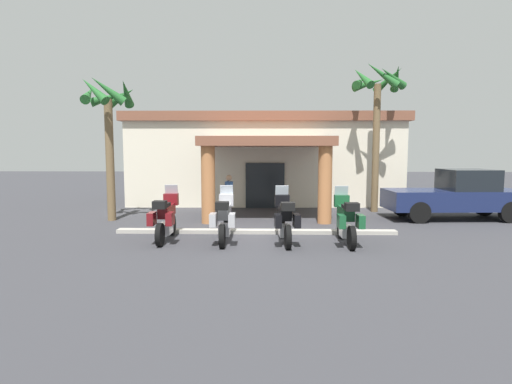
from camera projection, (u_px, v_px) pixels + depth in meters
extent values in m
plane|color=#38383D|center=(263.00, 237.00, 13.01)|extent=(80.00, 80.00, 0.00)
cube|color=silver|center=(264.00, 163.00, 22.37)|extent=(13.30, 6.19, 4.04)
cube|color=#1E2328|center=(265.00, 186.00, 19.46)|extent=(1.80, 0.14, 2.10)
cube|color=brown|center=(266.00, 142.00, 17.04)|extent=(5.17, 4.69, 0.35)
cylinder|color=#B27042|center=(208.00, 185.00, 15.33)|extent=(0.51, 0.51, 2.84)
cylinder|color=#B27042|center=(325.00, 185.00, 15.30)|extent=(0.51, 0.51, 2.84)
cube|color=brown|center=(264.00, 120.00, 22.15)|extent=(13.71, 6.60, 0.44)
cylinder|color=black|center=(172.00, 225.00, 13.23)|extent=(0.15, 0.66, 0.66)
cylinder|color=black|center=(160.00, 235.00, 11.68)|extent=(0.15, 0.66, 0.66)
cube|color=silver|center=(166.00, 228.00, 12.43)|extent=(0.33, 0.57, 0.32)
cube|color=maroon|center=(167.00, 211.00, 12.52)|extent=(0.32, 1.15, 0.34)
cube|color=black|center=(164.00, 205.00, 12.15)|extent=(0.29, 0.60, 0.10)
cube|color=maroon|center=(171.00, 199.00, 13.12)|extent=(0.44, 0.25, 0.36)
cube|color=#B2BCC6|center=(171.00, 190.00, 13.18)|extent=(0.40, 0.12, 0.36)
cube|color=maroon|center=(152.00, 219.00, 11.79)|extent=(0.19, 0.44, 0.36)
cube|color=maroon|center=(170.00, 219.00, 11.79)|extent=(0.19, 0.44, 0.36)
cube|color=black|center=(160.00, 205.00, 11.65)|extent=(0.37, 0.33, 0.22)
cylinder|color=black|center=(227.00, 226.00, 13.03)|extent=(0.15, 0.66, 0.66)
cylinder|color=black|center=(222.00, 236.00, 11.49)|extent=(0.15, 0.66, 0.66)
cube|color=silver|center=(224.00, 230.00, 12.23)|extent=(0.33, 0.57, 0.32)
cube|color=#B2B2B7|center=(225.00, 212.00, 12.33)|extent=(0.32, 1.16, 0.34)
cube|color=black|center=(224.00, 206.00, 11.96)|extent=(0.29, 0.61, 0.10)
cube|color=#B2B2B7|center=(226.00, 200.00, 12.93)|extent=(0.44, 0.25, 0.36)
cube|color=#B2BCC6|center=(227.00, 191.00, 12.98)|extent=(0.40, 0.13, 0.36)
cube|color=#B2B2B7|center=(213.00, 220.00, 11.59)|extent=(0.19, 0.44, 0.36)
cube|color=#B2B2B7|center=(232.00, 220.00, 11.59)|extent=(0.19, 0.44, 0.36)
cube|color=black|center=(222.00, 206.00, 11.45)|extent=(0.37, 0.33, 0.22)
cylinder|color=black|center=(282.00, 227.00, 12.90)|extent=(0.19, 0.67, 0.66)
cylinder|color=black|center=(288.00, 237.00, 11.36)|extent=(0.19, 0.67, 0.66)
cube|color=silver|center=(285.00, 231.00, 12.10)|extent=(0.36, 0.58, 0.32)
cube|color=black|center=(284.00, 212.00, 12.20)|extent=(0.38, 1.17, 0.34)
cube|color=black|center=(286.00, 206.00, 11.83)|extent=(0.32, 0.62, 0.10)
cube|color=black|center=(282.00, 201.00, 12.79)|extent=(0.46, 0.27, 0.36)
cube|color=#B2BCC6|center=(282.00, 191.00, 12.85)|extent=(0.41, 0.15, 0.36)
cube|color=black|center=(278.00, 221.00, 11.45)|extent=(0.21, 0.45, 0.36)
cube|color=black|center=(297.00, 221.00, 11.47)|extent=(0.21, 0.45, 0.36)
cube|color=black|center=(288.00, 206.00, 11.32)|extent=(0.38, 0.35, 0.22)
cylinder|color=black|center=(341.00, 227.00, 12.80)|extent=(0.15, 0.66, 0.66)
cylinder|color=black|center=(352.00, 238.00, 11.26)|extent=(0.15, 0.66, 0.66)
cube|color=silver|center=(346.00, 231.00, 12.00)|extent=(0.33, 0.56, 0.32)
cube|color=#19512D|center=(346.00, 213.00, 12.10)|extent=(0.32, 1.15, 0.34)
cube|color=black|center=(348.00, 207.00, 11.73)|extent=(0.29, 0.60, 0.10)
cube|color=#19512D|center=(342.00, 201.00, 12.70)|extent=(0.44, 0.25, 0.36)
cube|color=#B2BCC6|center=(341.00, 192.00, 12.75)|extent=(0.40, 0.12, 0.36)
cube|color=#19512D|center=(341.00, 221.00, 11.37)|extent=(0.19, 0.44, 0.36)
cube|color=#19512D|center=(360.00, 221.00, 11.36)|extent=(0.19, 0.44, 0.36)
cube|color=black|center=(352.00, 207.00, 11.23)|extent=(0.36, 0.32, 0.22)
cylinder|color=#3F334C|center=(229.00, 208.00, 16.46)|extent=(0.14, 0.14, 0.86)
cylinder|color=#3F334C|center=(230.00, 208.00, 16.29)|extent=(0.14, 0.14, 0.86)
cylinder|color=#335999|center=(229.00, 189.00, 16.30)|extent=(0.32, 0.32, 0.61)
cylinder|color=#335999|center=(228.00, 188.00, 16.51)|extent=(0.09, 0.09, 0.58)
cylinder|color=#335999|center=(230.00, 189.00, 16.09)|extent=(0.09, 0.09, 0.58)
sphere|color=tan|center=(229.00, 178.00, 16.26)|extent=(0.23, 0.23, 0.23)
cylinder|color=black|center=(484.00, 206.00, 17.19)|extent=(0.81, 0.29, 0.80)
cylinder|color=black|center=(510.00, 212.00, 15.50)|extent=(0.81, 0.29, 0.80)
cylinder|color=black|center=(402.00, 206.00, 17.11)|extent=(0.81, 0.29, 0.80)
cylinder|color=black|center=(419.00, 212.00, 15.42)|extent=(0.81, 0.29, 0.80)
cube|color=#19234C|center=(454.00, 200.00, 16.27)|extent=(5.29, 2.18, 0.75)
cube|color=black|center=(468.00, 180.00, 16.20)|extent=(1.89, 1.84, 0.80)
cylinder|color=brown|center=(376.00, 149.00, 18.10)|extent=(0.30, 0.30, 5.50)
cone|color=#236028|center=(396.00, 78.00, 17.65)|extent=(0.61, 1.53, 1.06)
cone|color=#236028|center=(388.00, 80.00, 18.27)|extent=(1.22, 1.35, 1.12)
cone|color=#236028|center=(369.00, 84.00, 18.54)|extent=(1.59, 0.78, 0.77)
cone|color=#236028|center=(360.00, 82.00, 18.13)|extent=(0.95, 1.56, 0.82)
cone|color=#236028|center=(362.00, 77.00, 17.57)|extent=(0.83, 1.49, 1.14)
cone|color=#236028|center=(382.00, 74.00, 17.05)|extent=(1.44, 0.40, 1.18)
cone|color=#236028|center=(393.00, 77.00, 17.20)|extent=(1.44, 1.21, 0.90)
cylinder|color=brown|center=(110.00, 160.00, 15.87)|extent=(0.31, 0.31, 4.59)
cone|color=#236028|center=(126.00, 93.00, 15.69)|extent=(0.53, 1.36, 1.05)
cone|color=#236028|center=(121.00, 97.00, 16.22)|extent=(1.41, 0.94, 0.83)
cone|color=#236028|center=(108.00, 98.00, 16.27)|extent=(1.44, 0.80, 0.77)
cone|color=#236028|center=(89.00, 94.00, 15.51)|extent=(0.62, 1.43, 0.89)
cone|color=#236028|center=(94.00, 90.00, 15.00)|extent=(1.32, 0.83, 1.12)
cone|color=#236028|center=(108.00, 90.00, 14.98)|extent=(1.34, 0.81, 1.11)
cube|color=#ADA89E|center=(256.00, 231.00, 13.57)|extent=(9.03, 0.36, 0.12)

